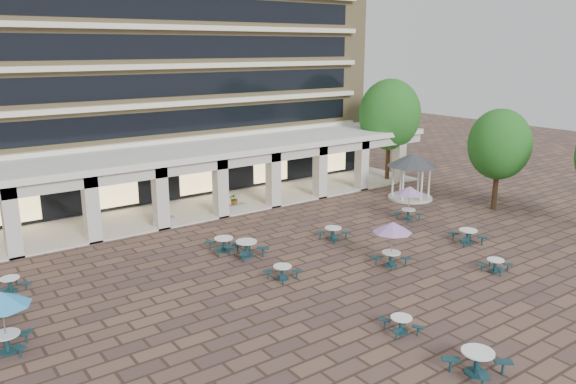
% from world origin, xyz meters
% --- Properties ---
extents(ground, '(120.00, 120.00, 0.00)m').
position_xyz_m(ground, '(0.00, 0.00, 0.00)').
color(ground, brown).
rests_on(ground, ground).
extents(apartment_building, '(40.00, 15.50, 25.20)m').
position_xyz_m(apartment_building, '(0.00, 25.47, 12.60)').
color(apartment_building, tan).
rests_on(apartment_building, ground).
extents(retail_arcade, '(42.00, 6.60, 4.40)m').
position_xyz_m(retail_arcade, '(0.00, 14.80, 3.00)').
color(retail_arcade, white).
rests_on(retail_arcade, ground).
extents(picnic_table_1, '(2.02, 2.02, 0.86)m').
position_xyz_m(picnic_table_1, '(0.16, -9.10, 0.51)').
color(picnic_table_1, '#14333C').
rests_on(picnic_table_1, ground).
extents(picnic_table_2, '(1.70, 1.70, 0.65)m').
position_xyz_m(picnic_table_2, '(0.21, -5.52, 0.39)').
color(picnic_table_2, '#14333C').
rests_on(picnic_table_2, ground).
extents(picnic_table_3, '(1.63, 1.63, 0.64)m').
position_xyz_m(picnic_table_3, '(8.69, -3.97, 0.38)').
color(picnic_table_3, '#14333C').
rests_on(picnic_table_3, ground).
extents(picnic_table_4, '(2.09, 2.09, 2.41)m').
position_xyz_m(picnic_table_4, '(-12.77, 1.99, 2.05)').
color(picnic_table_4, '#14333C').
rests_on(picnic_table_4, ground).
extents(picnic_table_5, '(1.73, 1.73, 0.68)m').
position_xyz_m(picnic_table_5, '(-0.56, 1.54, 0.41)').
color(picnic_table_5, '#14333C').
rests_on(picnic_table_5, ground).
extents(picnic_table_6, '(2.03, 2.03, 2.35)m').
position_xyz_m(picnic_table_6, '(5.02, -0.32, 1.99)').
color(picnic_table_6, '#14333C').
rests_on(picnic_table_6, ground).
extents(picnic_table_7, '(2.13, 2.13, 0.79)m').
position_xyz_m(picnic_table_7, '(11.14, -0.47, 0.47)').
color(picnic_table_7, '#14333C').
rests_on(picnic_table_7, ground).
extents(picnic_table_8, '(1.72, 1.72, 0.66)m').
position_xyz_m(picnic_table_8, '(-11.61, 7.80, 0.39)').
color(picnic_table_8, '#14333C').
rests_on(picnic_table_8, ground).
extents(picnic_table_9, '(1.88, 1.88, 0.79)m').
position_xyz_m(picnic_table_9, '(-0.98, 6.58, 0.47)').
color(picnic_table_9, '#14333C').
rests_on(picnic_table_9, ground).
extents(picnic_table_11, '(1.92, 1.92, 2.22)m').
position_xyz_m(picnic_table_11, '(11.78, 4.68, 1.89)').
color(picnic_table_11, '#14333C').
rests_on(picnic_table_11, ground).
extents(picnic_table_12, '(2.01, 2.01, 0.87)m').
position_xyz_m(picnic_table_12, '(-0.37, 5.18, 0.52)').
color(picnic_table_12, '#14333C').
rests_on(picnic_table_12, ground).
extents(picnic_table_13, '(1.86, 1.86, 0.74)m').
position_xyz_m(picnic_table_13, '(5.20, 4.53, 0.44)').
color(picnic_table_13, '#14333C').
rests_on(picnic_table_13, ground).
extents(gazebo, '(3.67, 3.67, 3.41)m').
position_xyz_m(gazebo, '(15.84, 8.18, 2.57)').
color(gazebo, beige).
rests_on(gazebo, ground).
extents(tree_east_a, '(4.21, 4.21, 7.01)m').
position_xyz_m(tree_east_a, '(18.42, 2.83, 4.58)').
color(tree_east_a, '#3D2A18').
rests_on(tree_east_a, ground).
extents(tree_east_c, '(5.10, 5.10, 8.50)m').
position_xyz_m(tree_east_c, '(18.81, 13.51, 5.55)').
color(tree_east_c, '#3D2A18').
rests_on(tree_east_c, ground).
extents(planter_left, '(1.50, 0.79, 1.29)m').
position_xyz_m(planter_left, '(-1.84, 12.90, 0.53)').
color(planter_left, '#9C9B96').
rests_on(planter_left, ground).
extents(planter_right, '(1.50, 0.89, 1.35)m').
position_xyz_m(planter_right, '(3.46, 12.90, 0.58)').
color(planter_right, '#9C9B96').
rests_on(planter_right, ground).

